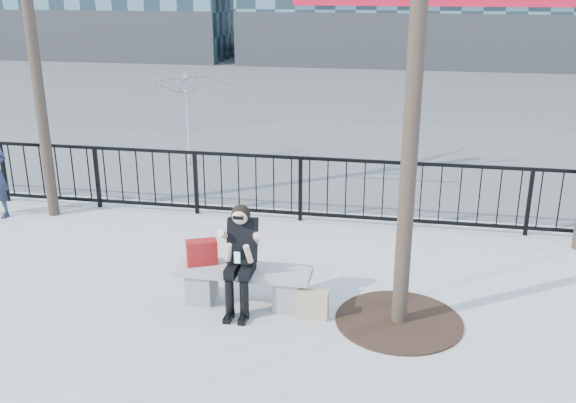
# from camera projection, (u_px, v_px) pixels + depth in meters

# --- Properties ---
(ground) EXTENTS (120.00, 120.00, 0.00)m
(ground) POSITION_uv_depth(u_px,v_px,m) (245.00, 303.00, 8.00)
(ground) COLOR #979792
(ground) RESTS_ON ground
(street_surface) EXTENTS (60.00, 23.00, 0.01)m
(street_surface) POSITION_uv_depth(u_px,v_px,m) (352.00, 96.00, 21.92)
(street_surface) COLOR #474747
(street_surface) RESTS_ON ground
(railing) EXTENTS (14.00, 0.06, 1.10)m
(railing) POSITION_uv_depth(u_px,v_px,m) (289.00, 188.00, 10.60)
(railing) COLOR black
(railing) RESTS_ON ground
(tree_grate) EXTENTS (1.50, 1.50, 0.02)m
(tree_grate) POSITION_uv_depth(u_px,v_px,m) (399.00, 321.00, 7.58)
(tree_grate) COLOR black
(tree_grate) RESTS_ON ground
(bench_main) EXTENTS (1.65, 0.46, 0.49)m
(bench_main) POSITION_uv_depth(u_px,v_px,m) (244.00, 282.00, 7.90)
(bench_main) COLOR slate
(bench_main) RESTS_ON ground
(seated_woman) EXTENTS (0.50, 0.64, 1.34)m
(seated_woman) POSITION_uv_depth(u_px,v_px,m) (240.00, 260.00, 7.63)
(seated_woman) COLOR black
(seated_woman) RESTS_ON ground
(handbag) EXTENTS (0.42, 0.32, 0.31)m
(handbag) POSITION_uv_depth(u_px,v_px,m) (202.00, 252.00, 7.90)
(handbag) COLOR maroon
(handbag) RESTS_ON bench_main
(shopping_bag) EXTENTS (0.38, 0.15, 0.36)m
(shopping_bag) POSITION_uv_depth(u_px,v_px,m) (313.00, 304.00, 7.61)
(shopping_bag) COLOR #C5A88B
(shopping_bag) RESTS_ON ground
(vendor_umbrella) EXTENTS (2.55, 2.59, 2.01)m
(vendor_umbrella) POSITION_uv_depth(u_px,v_px,m) (187.00, 119.00, 13.59)
(vendor_umbrella) COLOR gold
(vendor_umbrella) RESTS_ON ground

